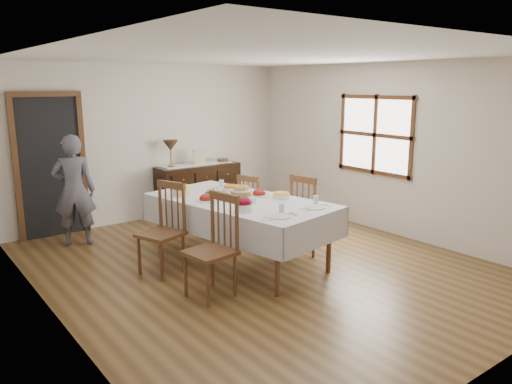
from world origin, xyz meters
TOP-DOWN VIEW (x-y plane):
  - ground at (0.00, 0.00)m, footprint 6.00×6.00m
  - room_shell at (-0.15, 0.42)m, footprint 5.02×6.02m
  - dining_table at (-0.13, 0.26)m, footprint 1.67×2.63m
  - chair_left_near at (-0.95, -0.41)m, footprint 0.53×0.53m
  - chair_left_far at (-1.07, 0.55)m, footprint 0.59×0.59m
  - chair_right_near at (0.85, 0.03)m, footprint 0.52×0.52m
  - chair_right_far at (0.55, 0.88)m, footprint 0.51×0.51m
  - sideboard at (0.71, 2.72)m, footprint 1.49×0.54m
  - person at (-1.58, 2.30)m, footprint 0.63×0.53m
  - bread_basket at (-0.10, 0.29)m, footprint 0.27×0.27m
  - egg_basket at (-0.27, 0.67)m, footprint 0.23×0.23m
  - ham_platter_a at (-0.51, 0.46)m, footprint 0.27×0.27m
  - ham_platter_b at (0.20, 0.30)m, footprint 0.31×0.31m
  - beet_bowl at (-0.43, -0.24)m, footprint 0.21×0.21m
  - carrot_bowl at (0.05, 0.75)m, footprint 0.24×0.24m
  - pineapple_bowl at (-0.61, 0.93)m, footprint 0.23×0.23m
  - casserole_dish at (0.34, 0.01)m, footprint 0.22×0.22m
  - butter_dish at (-0.16, 0.02)m, footprint 0.15×0.11m
  - setting_left at (-0.22, -0.64)m, footprint 0.44×0.31m
  - setting_right at (0.38, -0.57)m, footprint 0.44×0.31m
  - glass_far_a at (-0.48, 0.94)m, footprint 0.07×0.07m
  - glass_far_b at (0.13, 1.09)m, footprint 0.07×0.07m
  - runner at (0.71, 2.76)m, footprint 1.30×0.35m
  - table_lamp at (0.21, 2.76)m, footprint 0.26×0.26m
  - picture_frame at (0.72, 2.70)m, footprint 0.22×0.08m
  - deco_bowl at (1.24, 2.73)m, footprint 0.20×0.20m

SIDE VIEW (x-z plane):
  - ground at x=0.00m, z-range 0.00..0.00m
  - sideboard at x=0.71m, z-range 0.00..0.89m
  - chair_right_far at x=0.55m, z-range 0.01..1.00m
  - chair_right_near at x=0.85m, z-range 0.01..1.09m
  - chair_left_far at x=-1.07m, z-range 0.01..1.12m
  - chair_left_near at x=-0.95m, z-range 0.01..1.14m
  - dining_table at x=-0.13m, z-range 0.32..1.16m
  - person at x=-1.58m, z-range 0.00..1.71m
  - setting_left at x=-0.22m, z-range 0.81..0.91m
  - setting_right at x=0.38m, z-range 0.81..0.91m
  - ham_platter_b at x=0.20m, z-range 0.81..0.93m
  - ham_platter_a at x=-0.51m, z-range 0.81..0.93m
  - butter_dish at x=-0.16m, z-range 0.84..0.91m
  - casserole_dish at x=0.34m, z-range 0.84..0.91m
  - egg_basket at x=-0.27m, z-range 0.83..0.93m
  - carrot_bowl at x=0.05m, z-range 0.83..0.92m
  - glass_far_b at x=0.13m, z-range 0.84..0.94m
  - glass_far_a at x=-0.48m, z-range 0.84..0.95m
  - runner at x=0.71m, z-range 0.89..0.90m
  - pineapple_bowl at x=-0.61m, z-range 0.83..0.97m
  - beet_bowl at x=-0.43m, z-range 0.83..1.00m
  - deco_bowl at x=1.24m, z-range 0.89..0.95m
  - bread_basket at x=-0.10m, z-range 0.83..1.01m
  - picture_frame at x=0.72m, z-range 0.89..1.17m
  - table_lamp at x=0.21m, z-range 1.02..1.48m
  - room_shell at x=-0.15m, z-range 0.32..2.97m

